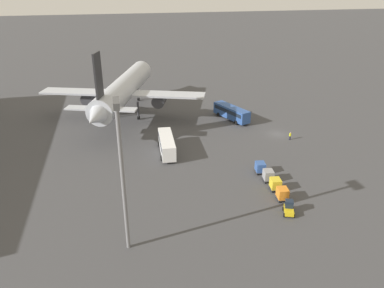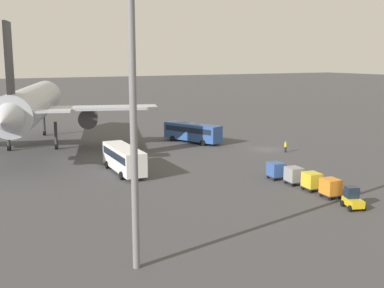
{
  "view_description": "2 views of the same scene",
  "coord_description": "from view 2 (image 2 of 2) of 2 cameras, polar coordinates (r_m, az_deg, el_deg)",
  "views": [
    {
      "loc": [
        -71.74,
        34.95,
        32.62
      ],
      "look_at": [
        -6.85,
        21.17,
        2.62
      ],
      "focal_mm": 35.0,
      "sensor_mm": 36.0,
      "label": 1
    },
    {
      "loc": [
        -61.67,
        46.57,
        14.66
      ],
      "look_at": [
        -8.49,
        18.09,
        3.78
      ],
      "focal_mm": 45.0,
      "sensor_mm": 36.0,
      "label": 2
    }
  ],
  "objects": [
    {
      "name": "cargo_cart_blue",
      "position": [
        59.56,
        9.89,
        -3.0
      ],
      "size": [
        2.18,
        1.9,
        2.06
      ],
      "rotation": [
        0.0,
        0.0,
        -0.12
      ],
      "color": "#38383D",
      "rests_on": "ground"
    },
    {
      "name": "worker_person",
      "position": [
        76.69,
        11.02,
        -0.33
      ],
      "size": [
        0.38,
        0.38,
        1.74
      ],
      "color": "#1E1E2D",
      "rests_on": "ground"
    },
    {
      "name": "cargo_cart_grey",
      "position": [
        57.44,
        11.97,
        -3.57
      ],
      "size": [
        2.18,
        1.9,
        2.06
      ],
      "rotation": [
        0.0,
        0.0,
        -0.12
      ],
      "color": "#38383D",
      "rests_on": "ground"
    },
    {
      "name": "airplane",
      "position": [
        81.71,
        -18.46,
        4.45
      ],
      "size": [
        46.44,
        39.49,
        19.11
      ],
      "rotation": [
        0.0,
        0.0,
        -0.32
      ],
      "color": "#B2B7C1",
      "rests_on": "ground"
    },
    {
      "name": "cargo_cart_yellow",
      "position": [
        55.23,
        14.01,
        -4.2
      ],
      "size": [
        2.18,
        1.9,
        2.06
      ],
      "rotation": [
        0.0,
        0.0,
        -0.12
      ],
      "color": "#38383D",
      "rests_on": "ground"
    },
    {
      "name": "shuttle_bus_far",
      "position": [
        62.36,
        -8.1,
        -1.59
      ],
      "size": [
        10.83,
        3.44,
        3.36
      ],
      "rotation": [
        0.0,
        0.0,
        -0.05
      ],
      "color": "white",
      "rests_on": "ground"
    },
    {
      "name": "shuttle_bus_near",
      "position": [
        83.84,
        0.06,
        1.51
      ],
      "size": [
        11.27,
        6.63,
        3.27
      ],
      "rotation": [
        0.0,
        0.0,
        0.39
      ],
      "color": "#2D5199",
      "rests_on": "ground"
    },
    {
      "name": "light_pole",
      "position": [
        32.29,
        -7.03,
        5.69
      ],
      "size": [
        2.8,
        0.7,
        20.18
      ],
      "color": "slate",
      "rests_on": "ground"
    },
    {
      "name": "ground_plane",
      "position": [
        78.66,
        8.73,
        -0.64
      ],
      "size": [
        600.0,
        600.0,
        0.0
      ],
      "primitive_type": "plane",
      "color": "#424244"
    },
    {
      "name": "baggage_tug",
      "position": [
        50.2,
        18.5,
        -6.18
      ],
      "size": [
        2.7,
        2.3,
        2.1
      ],
      "rotation": [
        0.0,
        0.0,
        -0.35
      ],
      "color": "gold",
      "rests_on": "ground"
    },
    {
      "name": "cargo_cart_orange",
      "position": [
        53.01,
        16.1,
        -4.91
      ],
      "size": [
        2.18,
        1.9,
        2.06
      ],
      "rotation": [
        0.0,
        0.0,
        -0.12
      ],
      "color": "#38383D",
      "rests_on": "ground"
    }
  ]
}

